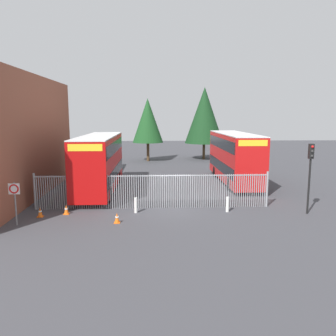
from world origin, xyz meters
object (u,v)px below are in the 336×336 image
bollard_near_left (136,205)px  traffic_light_kerbside (310,166)px  bollard_center_front (227,204)px  speed_limit_sign_post (14,194)px  double_decker_bus_behind_fence_left (100,161)px  traffic_cone_by_gate (40,212)px  traffic_cone_mid_forecourt (117,218)px  traffic_cone_near_kerb (66,210)px  double_decker_bus_near_gate (234,156)px

bollard_near_left → traffic_light_kerbside: 10.83m
bollard_center_front → traffic_light_kerbside: 5.46m
bollard_near_left → speed_limit_sign_post: size_ratio=0.40×
double_decker_bus_behind_fence_left → speed_limit_sign_post: double_decker_bus_behind_fence_left is taller
bollard_near_left → traffic_light_kerbside: traffic_light_kerbside is taller
bollard_center_front → traffic_cone_by_gate: (-11.34, -0.57, -0.19)m
bollard_center_front → traffic_cone_mid_forecourt: 6.93m
traffic_light_kerbside → bollard_near_left: bearing=176.3°
traffic_cone_near_kerb → traffic_light_kerbside: size_ratio=0.14×
traffic_cone_by_gate → traffic_cone_mid_forecourt: size_ratio=1.00×
double_decker_bus_near_gate → traffic_cone_mid_forecourt: size_ratio=18.32×
double_decker_bus_behind_fence_left → traffic_cone_near_kerb: bearing=-100.2°
traffic_cone_near_kerb → traffic_cone_by_gate: bearing=-161.2°
double_decker_bus_near_gate → traffic_cone_by_gate: double_decker_bus_near_gate is taller
traffic_cone_near_kerb → speed_limit_sign_post: size_ratio=0.25×
bollard_near_left → speed_limit_sign_post: bearing=-161.7°
bollard_center_front → traffic_cone_near_kerb: 9.93m
double_decker_bus_near_gate → bollard_near_left: 12.38m
bollard_near_left → traffic_cone_mid_forecourt: (-0.96, -1.94, -0.19)m
traffic_cone_mid_forecourt → speed_limit_sign_post: size_ratio=0.25×
double_decker_bus_near_gate → bollard_center_front: 9.60m
double_decker_bus_behind_fence_left → bollard_center_front: (8.81, -6.10, -1.95)m
double_decker_bus_behind_fence_left → traffic_cone_mid_forecourt: 8.55m
traffic_cone_mid_forecourt → traffic_cone_near_kerb: bearing=150.9°
traffic_cone_by_gate → traffic_light_kerbside: (16.15, -0.07, 2.70)m
bollard_center_front → bollard_near_left: bearing=179.6°
traffic_cone_by_gate → traffic_cone_near_kerb: same height
bollard_center_front → traffic_cone_by_gate: size_ratio=1.61×
double_decker_bus_behind_fence_left → traffic_light_kerbside: (13.62, -6.73, 0.56)m
double_decker_bus_behind_fence_left → bollard_center_front: double_decker_bus_behind_fence_left is taller
traffic_cone_mid_forecourt → traffic_light_kerbside: traffic_light_kerbside is taller
speed_limit_sign_post → traffic_light_kerbside: bearing=4.9°
double_decker_bus_near_gate → bollard_center_front: double_decker_bus_near_gate is taller
bollard_near_left → bollard_center_front: (5.71, -0.04, 0.00)m
traffic_cone_mid_forecourt → traffic_cone_near_kerb: same height
bollard_center_front → traffic_cone_by_gate: 11.36m
double_decker_bus_behind_fence_left → traffic_cone_by_gate: double_decker_bus_behind_fence_left is taller
bollard_near_left → traffic_light_kerbside: bearing=-3.7°
speed_limit_sign_post → traffic_cone_near_kerb: bearing=42.3°
traffic_cone_by_gate → traffic_cone_near_kerb: (1.41, 0.48, 0.00)m
double_decker_bus_near_gate → bollard_center_front: (-2.57, -9.04, -1.95)m
double_decker_bus_near_gate → speed_limit_sign_post: bearing=-142.9°
traffic_cone_mid_forecourt → double_decker_bus_behind_fence_left: bearing=105.0°
double_decker_bus_near_gate → speed_limit_sign_post: double_decker_bus_near_gate is taller
traffic_light_kerbside → double_decker_bus_near_gate: bearing=103.0°
speed_limit_sign_post → traffic_light_kerbside: (16.94, 1.45, 1.21)m
traffic_cone_mid_forecourt → traffic_cone_by_gate: bearing=164.1°
double_decker_bus_near_gate → traffic_cone_near_kerb: double_decker_bus_near_gate is taller
double_decker_bus_behind_fence_left → bollard_center_front: bearing=-34.7°
double_decker_bus_near_gate → bollard_center_front: size_ratio=11.38×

